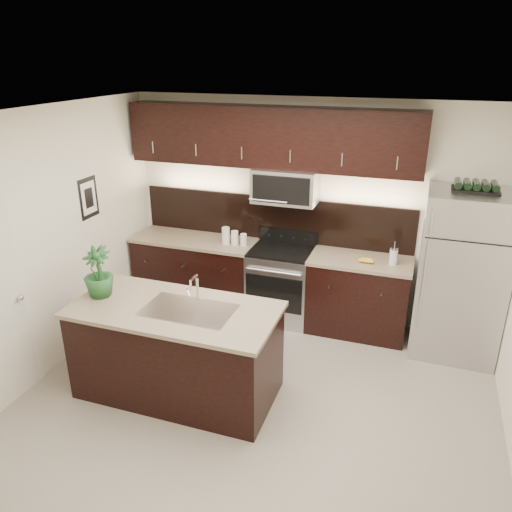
% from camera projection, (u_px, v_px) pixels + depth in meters
% --- Properties ---
extents(ground, '(4.50, 4.50, 0.00)m').
position_uv_depth(ground, '(256.00, 401.00, 4.87)').
color(ground, gray).
rests_on(ground, ground).
extents(room_walls, '(4.52, 4.02, 2.71)m').
position_uv_depth(room_walls, '(242.00, 238.00, 4.23)').
color(room_walls, silver).
rests_on(room_walls, ground).
extents(counter_run, '(3.51, 0.65, 0.94)m').
position_uv_depth(counter_run, '(265.00, 282.00, 6.31)').
color(counter_run, black).
rests_on(counter_run, ground).
extents(upper_fixtures, '(3.49, 0.40, 1.66)m').
position_uv_depth(upper_fixtures, '(272.00, 147.00, 5.79)').
color(upper_fixtures, black).
rests_on(upper_fixtures, counter_run).
extents(island, '(1.96, 0.96, 0.94)m').
position_uv_depth(island, '(177.00, 350.00, 4.85)').
color(island, black).
rests_on(island, ground).
extents(sink_faucet, '(0.84, 0.50, 0.28)m').
position_uv_depth(sink_faucet, '(189.00, 308.00, 4.63)').
color(sink_faucet, silver).
rests_on(sink_faucet, island).
extents(refrigerator, '(0.89, 0.81, 1.85)m').
position_uv_depth(refrigerator, '(461.00, 275.00, 5.40)').
color(refrigerator, '#B2B2B7').
rests_on(refrigerator, ground).
extents(wine_rack, '(0.46, 0.28, 0.11)m').
position_uv_depth(wine_rack, '(476.00, 187.00, 5.03)').
color(wine_rack, black).
rests_on(wine_rack, refrigerator).
extents(plant, '(0.29, 0.29, 0.50)m').
position_uv_depth(plant, '(98.00, 272.00, 4.81)').
color(plant, '#205024').
rests_on(plant, island).
extents(canisters, '(0.32, 0.10, 0.21)m').
position_uv_depth(canisters, '(233.00, 237.00, 6.18)').
color(canisters, silver).
rests_on(canisters, counter_run).
extents(french_press, '(0.10, 0.10, 0.27)m').
position_uv_depth(french_press, '(393.00, 256.00, 5.59)').
color(french_press, silver).
rests_on(french_press, counter_run).
extents(bananas, '(0.18, 0.14, 0.05)m').
position_uv_depth(bananas, '(362.00, 259.00, 5.69)').
color(bananas, gold).
rests_on(bananas, counter_run).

